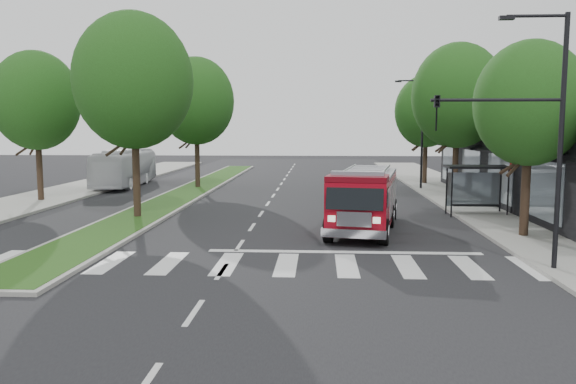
# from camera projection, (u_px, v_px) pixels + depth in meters

# --- Properties ---
(ground) EXTENTS (140.00, 140.00, 0.00)m
(ground) POSITION_uv_depth(u_px,v_px,m) (240.00, 245.00, 21.79)
(ground) COLOR black
(ground) RESTS_ON ground
(sidewalk_right) EXTENTS (5.00, 80.00, 0.15)m
(sidewalk_right) POSITION_uv_depth(u_px,v_px,m) (490.00, 209.00, 31.01)
(sidewalk_right) COLOR gray
(sidewalk_right) RESTS_ON ground
(sidewalk_left) EXTENTS (5.00, 80.00, 0.15)m
(sidewalk_left) POSITION_uv_depth(u_px,v_px,m) (16.00, 205.00, 32.51)
(sidewalk_left) COLOR gray
(sidewalk_left) RESTS_ON ground
(median) EXTENTS (3.00, 50.00, 0.15)m
(median) POSITION_uv_depth(u_px,v_px,m) (192.00, 191.00, 39.97)
(median) COLOR gray
(median) RESTS_ON ground
(storefront_row) EXTENTS (8.00, 30.00, 5.00)m
(storefront_row) POSITION_uv_depth(u_px,v_px,m) (576.00, 166.00, 30.48)
(storefront_row) COLOR black
(storefront_row) RESTS_ON ground
(bus_shelter) EXTENTS (3.20, 1.60, 2.61)m
(bus_shelter) POSITION_uv_depth(u_px,v_px,m) (476.00, 176.00, 29.02)
(bus_shelter) COLOR black
(bus_shelter) RESTS_ON ground
(tree_right_near) EXTENTS (4.40, 4.40, 8.05)m
(tree_right_near) POSITION_uv_depth(u_px,v_px,m) (530.00, 104.00, 22.51)
(tree_right_near) COLOR black
(tree_right_near) RESTS_ON ground
(tree_right_mid) EXTENTS (5.60, 5.60, 9.72)m
(tree_right_mid) POSITION_uv_depth(u_px,v_px,m) (458.00, 96.00, 34.30)
(tree_right_mid) COLOR black
(tree_right_mid) RESTS_ON ground
(tree_right_far) EXTENTS (5.00, 5.00, 8.73)m
(tree_right_far) POSITION_uv_depth(u_px,v_px,m) (426.00, 111.00, 44.29)
(tree_right_far) COLOR black
(tree_right_far) RESTS_ON ground
(tree_median_near) EXTENTS (5.80, 5.80, 10.16)m
(tree_median_near) POSITION_uv_depth(u_px,v_px,m) (133.00, 81.00, 27.30)
(tree_median_near) COLOR black
(tree_median_near) RESTS_ON ground
(tree_median_far) EXTENTS (5.60, 5.60, 9.72)m
(tree_median_far) POSITION_uv_depth(u_px,v_px,m) (196.00, 101.00, 41.22)
(tree_median_far) COLOR black
(tree_median_far) RESTS_ON ground
(tree_left_mid) EXTENTS (5.20, 5.20, 9.16)m
(tree_left_mid) POSITION_uv_depth(u_px,v_px,m) (36.00, 101.00, 33.77)
(tree_left_mid) COLOR black
(tree_left_mid) RESTS_ON ground
(streetlight_right_near) EXTENTS (4.08, 0.22, 8.00)m
(streetlight_right_near) POSITION_uv_depth(u_px,v_px,m) (532.00, 124.00, 17.25)
(streetlight_right_near) COLOR black
(streetlight_right_near) RESTS_ON ground
(streetlight_right_far) EXTENTS (2.11, 0.20, 8.00)m
(streetlight_right_far) POSITION_uv_depth(u_px,v_px,m) (420.00, 129.00, 40.54)
(streetlight_right_far) COLOR black
(streetlight_right_far) RESTS_ON ground
(fire_engine) EXTENTS (3.85, 8.50, 2.84)m
(fire_engine) POSITION_uv_depth(u_px,v_px,m) (365.00, 200.00, 25.00)
(fire_engine) COLOR #5E050E
(fire_engine) RESTS_ON ground
(city_bus) EXTENTS (2.96, 10.36, 2.85)m
(city_bus) POSITION_uv_depth(u_px,v_px,m) (125.00, 168.00, 43.56)
(city_bus) COLOR silver
(city_bus) RESTS_ON ground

